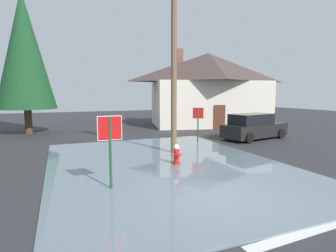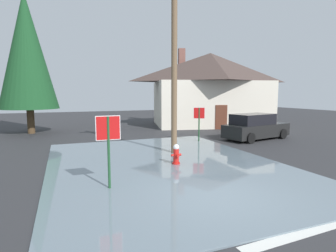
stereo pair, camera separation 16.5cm
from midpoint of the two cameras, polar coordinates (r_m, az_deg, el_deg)
The scene contains 10 objects.
ground_plane at distance 8.09m, azimuth 10.57°, elevation -14.83°, with size 80.00×80.00×0.10m, color #2D2D30.
flood_puddle at distance 11.35m, azimuth -0.21°, elevation -7.98°, with size 9.13×12.35×0.04m, color slate.
lane_stop_bar at distance 6.72m, azimuth 26.65°, elevation -19.66°, with size 3.07×0.30×0.01m, color silver.
stop_sign_near at distance 8.31m, azimuth -11.88°, elevation -2.32°, with size 0.74×0.08×2.27m.
fire_hydrant at distance 11.19m, azimuth 2.15°, elevation -6.07°, with size 0.44×0.37×0.87m.
utility_pole at distance 13.19m, azimuth 1.68°, elevation 12.67°, with size 1.60×0.28×8.18m.
stop_sign_far at distance 16.48m, azimuth 6.84°, elevation 1.77°, with size 0.61×0.33×2.10m.
house at distance 25.73m, azimuth 8.98°, elevation 7.88°, with size 11.97×9.27×7.14m.
parked_car at distance 18.29m, azimuth 18.12°, elevation -0.23°, with size 4.85×2.67×1.65m.
pine_tree_tall_left at distance 22.45m, azimuth -27.39°, elevation 13.86°, with size 4.06×4.06×10.14m.
Camera 2 is at (-3.94, -6.40, 2.92)m, focal length 29.00 mm.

